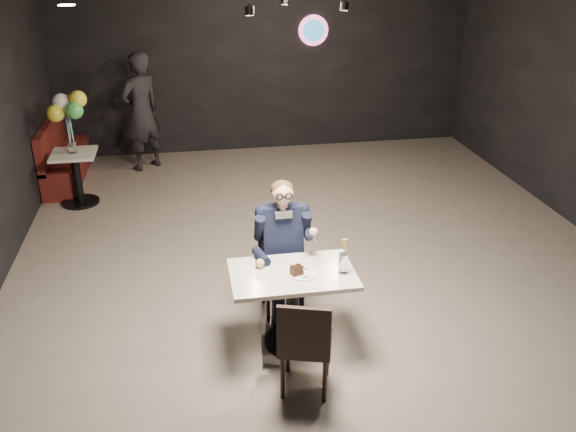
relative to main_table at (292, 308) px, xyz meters
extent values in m
plane|color=slate|center=(0.59, 1.21, -0.38)|extent=(9.00, 9.00, 0.00)
cube|color=silver|center=(0.00, 0.00, 0.00)|extent=(1.10, 0.70, 0.75)
cube|color=black|center=(0.00, 0.55, 0.09)|extent=(0.42, 0.46, 0.92)
cube|color=black|center=(0.00, -0.61, 0.09)|extent=(0.54, 0.56, 0.92)
cube|color=black|center=(0.00, 0.55, 0.34)|extent=(0.60, 0.80, 1.44)
cylinder|color=white|center=(0.08, -0.06, 0.38)|extent=(0.24, 0.24, 0.01)
cube|color=black|center=(0.03, -0.05, 0.42)|extent=(0.12, 0.11, 0.07)
ellipsoid|color=#287C2D|center=(0.09, -0.12, 0.47)|extent=(0.06, 0.04, 0.01)
cylinder|color=silver|center=(0.44, -0.08, 0.47)|extent=(0.08, 0.08, 0.18)
cone|color=tan|center=(0.47, -0.03, 0.61)|extent=(0.07, 0.07, 0.12)
cube|color=#46100F|center=(-2.66, 4.70, 0.09)|extent=(0.47, 1.86, 0.93)
cube|color=silver|center=(-2.36, 3.70, -0.01)|extent=(0.59, 0.59, 0.73)
cylinder|color=silver|center=(-2.36, 3.70, 0.46)|extent=(0.11, 0.11, 0.16)
cube|color=yellow|center=(-2.36, 3.70, 0.87)|extent=(0.42, 0.42, 0.69)
imported|color=black|center=(-1.49, 5.01, 0.55)|extent=(0.81, 0.77, 1.86)
camera|label=1|loc=(-0.85, -4.57, 3.08)|focal=38.00mm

